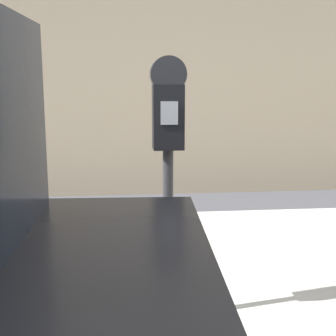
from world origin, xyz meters
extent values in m
cube|color=#BCB7AD|center=(0.00, 2.20, 0.05)|extent=(24.00, 2.80, 0.11)
cylinder|color=#2D2D30|center=(0.33, 1.23, 0.65)|extent=(0.06, 0.06, 1.09)
cube|color=black|center=(0.33, 1.23, 1.38)|extent=(0.18, 0.15, 0.38)
cube|color=gray|center=(0.33, 1.15, 1.41)|extent=(0.10, 0.01, 0.13)
cylinder|color=black|center=(0.33, 1.23, 1.63)|extent=(0.21, 0.12, 0.21)
camera|label=1|loc=(0.06, -1.50, 1.60)|focal=50.00mm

